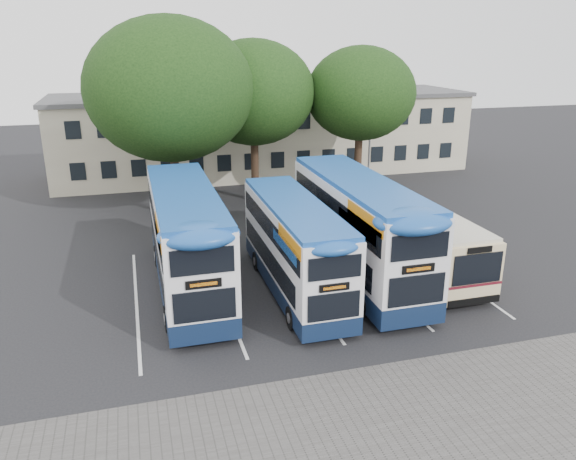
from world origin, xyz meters
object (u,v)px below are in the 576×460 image
(tree_right, at_px, (361,94))
(bus_dd_right, at_px, (358,225))
(lamp_post, at_px, (371,116))
(tree_left, at_px, (170,90))
(bus_dd_mid, at_px, (295,243))
(bus_dd_left, at_px, (187,236))
(tree_mid, at_px, (254,93))
(bus_single, at_px, (416,233))

(tree_right, bearing_deg, bus_dd_right, -112.55)
(lamp_post, xyz_separation_m, tree_left, (-14.01, -3.60, 2.42))
(lamp_post, relative_size, tree_left, 0.78)
(lamp_post, bearing_deg, bus_dd_mid, -123.04)
(bus_dd_left, bearing_deg, bus_dd_mid, -18.61)
(tree_mid, height_order, tree_right, tree_mid)
(tree_right, distance_m, bus_dd_right, 14.56)
(tree_right, bearing_deg, bus_single, -99.84)
(tree_mid, bearing_deg, bus_dd_left, -114.27)
(tree_mid, xyz_separation_m, bus_single, (4.78, -13.13, -5.39))
(tree_mid, height_order, bus_dd_mid, tree_mid)
(bus_dd_left, relative_size, bus_single, 1.10)
(tree_mid, relative_size, bus_dd_right, 0.95)
(bus_dd_mid, distance_m, bus_dd_right, 3.19)
(bus_dd_right, distance_m, bus_single, 3.34)
(bus_single, bearing_deg, bus_dd_mid, -169.44)
(lamp_post, height_order, tree_left, tree_left)
(lamp_post, bearing_deg, bus_dd_left, -135.51)
(bus_dd_right, xyz_separation_m, bus_single, (3.19, 0.49, -0.87))
(tree_mid, distance_m, bus_dd_right, 14.44)
(bus_dd_left, height_order, bus_dd_mid, bus_dd_left)
(bus_single, bearing_deg, tree_left, 132.80)
(tree_mid, bearing_deg, bus_dd_right, -83.33)
(bus_dd_left, relative_size, bus_dd_mid, 1.12)
(bus_dd_right, bearing_deg, bus_dd_left, 174.07)
(tree_right, distance_m, bus_single, 13.57)
(lamp_post, height_order, tree_mid, tree_mid)
(bus_dd_left, bearing_deg, bus_dd_right, -5.93)
(lamp_post, bearing_deg, tree_mid, -171.00)
(lamp_post, distance_m, tree_left, 14.67)
(tree_left, distance_m, bus_single, 15.98)
(tree_right, bearing_deg, bus_dd_mid, -121.95)
(lamp_post, bearing_deg, tree_right, -129.24)
(tree_right, height_order, bus_dd_left, tree_right)
(bus_dd_mid, relative_size, bus_single, 0.98)
(tree_left, distance_m, bus_dd_left, 11.79)
(tree_mid, distance_m, bus_single, 14.97)
(bus_dd_left, bearing_deg, tree_right, 43.49)
(tree_right, xyz_separation_m, bus_single, (-2.14, -12.34, -5.22))
(lamp_post, height_order, bus_dd_right, lamp_post)
(lamp_post, xyz_separation_m, bus_dd_left, (-14.49, -14.23, -2.65))
(tree_mid, relative_size, tree_right, 1.04)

